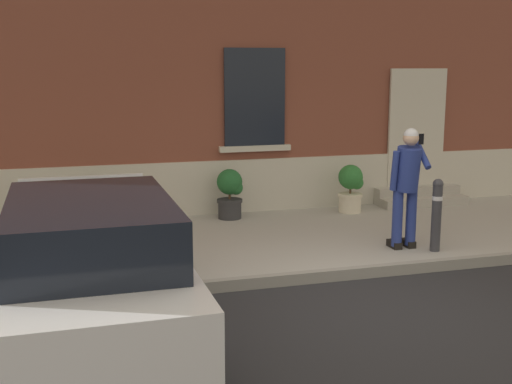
{
  "coord_description": "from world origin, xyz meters",
  "views": [
    {
      "loc": [
        -3.28,
        -6.77,
        2.78
      ],
      "look_at": [
        -0.85,
        1.6,
        1.1
      ],
      "focal_mm": 46.84,
      "sensor_mm": 36.0,
      "label": 1
    }
  ],
  "objects": [
    {
      "name": "ground_plane",
      "position": [
        0.0,
        0.0,
        0.0
      ],
      "size": [
        80.0,
        80.0,
        0.0
      ],
      "primitive_type": "plane",
      "color": "#232326"
    },
    {
      "name": "sidewalk",
      "position": [
        0.0,
        2.8,
        0.07
      ],
      "size": [
        24.0,
        3.6,
        0.15
      ],
      "primitive_type": "cube",
      "color": "#99968E",
      "rests_on": "ground"
    },
    {
      "name": "curb_edge",
      "position": [
        0.0,
        0.94,
        0.07
      ],
      "size": [
        24.0,
        0.12,
        0.15
      ],
      "primitive_type": "cube",
      "color": "gray",
      "rests_on": "ground"
    },
    {
      "name": "building_facade",
      "position": [
        0.01,
        5.29,
        3.73
      ],
      "size": [
        24.0,
        1.52,
        7.5
      ],
      "color": "brown",
      "rests_on": "ground"
    },
    {
      "name": "entrance_stoop",
      "position": [
        3.19,
        4.33,
        0.28
      ],
      "size": [
        1.71,
        0.64,
        0.32
      ],
      "color": "#9E998E",
      "rests_on": "sidewalk"
    },
    {
      "name": "hatchback_car_white",
      "position": [
        -3.07,
        -0.17,
        0.79
      ],
      "size": [
        1.81,
        4.08,
        1.5
      ],
      "color": "white",
      "rests_on": "ground"
    },
    {
      "name": "bollard_near_person",
      "position": [
        1.74,
        1.35,
        0.71
      ],
      "size": [
        0.15,
        0.15,
        1.04
      ],
      "color": "#333338",
      "rests_on": "sidewalk"
    },
    {
      "name": "person_on_phone",
      "position": [
        1.37,
        1.57,
        1.15
      ],
      "size": [
        0.51,
        0.48,
        1.75
      ],
      "rotation": [
        0.0,
        0.0,
        -0.24
      ],
      "color": "navy",
      "rests_on": "sidewalk"
    },
    {
      "name": "planter_terracotta",
      "position": [
        -2.77,
        4.07,
        0.61
      ],
      "size": [
        0.44,
        0.44,
        0.86
      ],
      "color": "#B25B38",
      "rests_on": "sidewalk"
    },
    {
      "name": "planter_charcoal",
      "position": [
        -0.57,
        4.15,
        0.61
      ],
      "size": [
        0.44,
        0.44,
        0.86
      ],
      "color": "#2D2D30",
      "rests_on": "sidewalk"
    },
    {
      "name": "planter_cream",
      "position": [
        1.63,
        4.02,
        0.61
      ],
      "size": [
        0.44,
        0.44,
        0.86
      ],
      "color": "beige",
      "rests_on": "sidewalk"
    }
  ]
}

